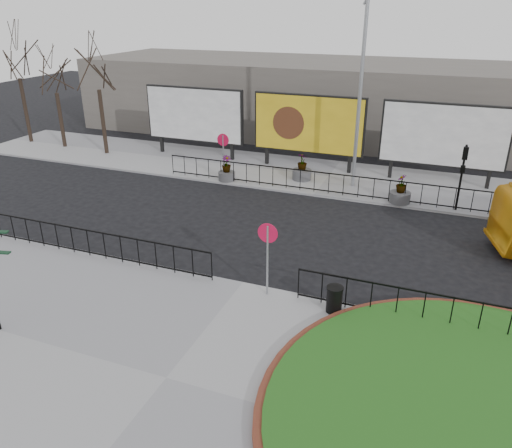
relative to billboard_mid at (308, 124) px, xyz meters
The scene contains 23 objects.
ground 13.31m from the billboard_mid, 83.40° to the right, with size 90.00×90.00×0.00m, color black.
pavement_near 18.21m from the billboard_mid, 85.23° to the right, with size 30.00×10.00×0.12m, color gray.
pavement_far 3.10m from the billboard_mid, 32.94° to the right, with size 44.00×6.00×0.12m, color gray.
brick_edge 19.36m from the billboard_mid, 62.06° to the right, with size 10.40×10.40×0.18m, color brown.
grass_lawn 19.36m from the billboard_mid, 62.06° to the right, with size 10.00×10.00×0.22m, color #154412.
railing_near_left 14.15m from the billboard_mid, 108.73° to the right, with size 10.00×0.10×1.10m, color black, non-canonical shape.
railing_near_right 15.62m from the billboard_mid, 58.92° to the right, with size 9.00×0.10×1.10m, color black, non-canonical shape.
railing_far 4.84m from the billboard_mid, 55.75° to the right, with size 18.00×0.10×1.10m, color black, non-canonical shape.
speed_sign_far 5.04m from the billboard_mid, 134.46° to the right, with size 0.64×0.07×2.47m.
speed_sign_near 13.62m from the billboard_mid, 79.41° to the right, with size 0.64×0.07×2.47m.
billboard_left 7.00m from the billboard_mid, behind, with size 6.20×0.31×4.10m.
billboard_mid is the anchor object (origin of this frame).
billboard_right 7.00m from the billboard_mid, ahead, with size 6.20×0.31×4.10m.
lamp_post 4.23m from the billboard_mid, 33.25° to the right, with size 0.74×0.18×9.23m.
signal_pole_a 8.80m from the billboard_mid, 24.42° to the right, with size 0.22×0.26×3.00m.
tree_left 12.63m from the billboard_mid, behind, with size 2.00×2.00×7.00m, color #2D2119, non-canonical shape.
tree_mid 16.05m from the billboard_mid, behind, with size 2.00×2.00×6.20m, color #2D2119, non-canonical shape.
tree_far 19.07m from the billboard_mid, behind, with size 2.00×2.00×7.50m, color #2D2119, non-canonical shape.
building_backdrop 9.15m from the billboard_mid, 80.57° to the left, with size 40.00×10.00×5.00m, color #605A54.
litter_bin 14.51m from the billboard_mid, 70.84° to the right, with size 0.51×0.51×0.84m.
planter_a 5.29m from the billboard_mid, 133.09° to the right, with size 0.88×0.88×1.32m.
planter_b 2.86m from the billboard_mid, 81.50° to the right, with size 1.01×1.01×1.41m.
planter_c 6.88m from the billboard_mid, 32.91° to the right, with size 0.97×0.97×1.35m.
Camera 1 is at (5.63, -13.32, 8.66)m, focal length 35.00 mm.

